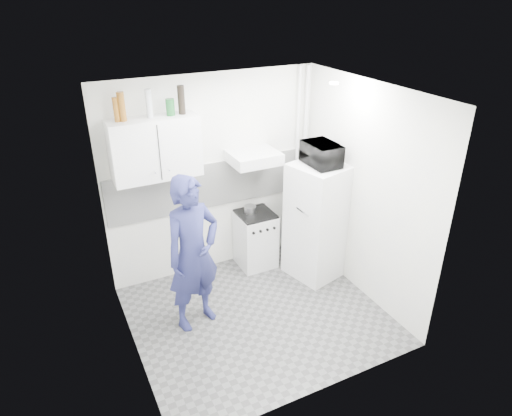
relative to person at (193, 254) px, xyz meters
name	(u,v)px	position (x,y,z in m)	size (l,w,h in m)	color
floor	(257,315)	(0.66, -0.24, -0.90)	(2.80, 2.80, 0.00)	#595959
ceiling	(258,93)	(0.66, -0.24, 1.70)	(2.80, 2.80, 0.00)	white
wall_back	(214,177)	(0.66, 1.01, 0.40)	(2.80, 2.80, 0.00)	white
wall_left	(123,249)	(-0.74, -0.24, 0.40)	(2.60, 2.60, 0.00)	white
wall_right	(364,193)	(2.06, -0.24, 0.40)	(2.60, 2.60, 0.00)	white
person	(193,254)	(0.00, 0.00, 0.00)	(0.66, 0.43, 1.80)	navy
stove	(256,240)	(1.13, 0.76, -0.52)	(0.48, 0.48, 0.76)	silver
fridge	(317,221)	(1.76, 0.24, -0.13)	(0.64, 0.64, 1.54)	white
stove_top	(256,214)	(1.13, 0.76, -0.12)	(0.46, 0.46, 0.03)	black
saucepan	(250,209)	(1.07, 0.82, -0.06)	(0.16, 0.16, 0.09)	silver
microwave	(322,154)	(1.76, 0.24, 0.78)	(0.33, 0.49, 0.27)	black
bottle_a	(116,110)	(-0.46, 0.84, 1.43)	(0.06, 0.06, 0.26)	brown
bottle_b	(121,107)	(-0.40, 0.84, 1.45)	(0.08, 0.08, 0.31)	brown
bottle_d	(149,104)	(-0.11, 0.84, 1.45)	(0.07, 0.07, 0.31)	#B2B7BC
canister_b	(170,107)	(0.12, 0.84, 1.39)	(0.10, 0.10, 0.18)	#144C1E
bottle_e	(181,100)	(0.25, 0.84, 1.46)	(0.08, 0.08, 0.32)	black
upper_cabinet	(155,148)	(-0.09, 0.84, 0.95)	(1.00, 0.35, 0.70)	white
range_hood	(254,157)	(1.11, 0.76, 0.67)	(0.60, 0.50, 0.14)	silver
backsplash	(214,184)	(0.66, 1.00, 0.30)	(2.74, 0.03, 0.60)	white
pipe_a	(304,163)	(1.96, 0.93, 0.40)	(0.05, 0.05, 2.60)	silver
pipe_b	(296,164)	(1.84, 0.93, 0.40)	(0.04, 0.04, 2.60)	silver
ceiling_spot_fixture	(334,83)	(1.66, -0.04, 1.67)	(0.10, 0.10, 0.02)	white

